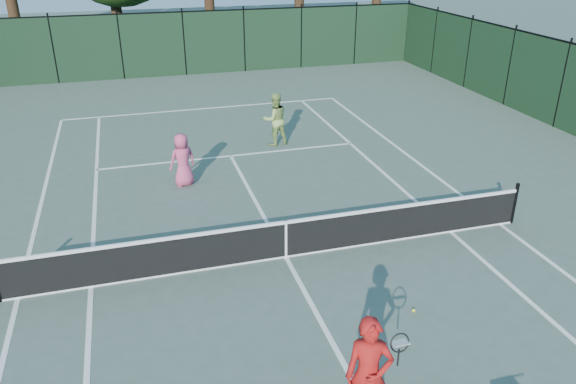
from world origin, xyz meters
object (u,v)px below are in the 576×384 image
object	(u,v)px
coach	(369,375)
loose_ball_midcourt	(414,310)
player_pink	(183,160)
player_green	(275,119)

from	to	relation	value
coach	loose_ball_midcourt	xyz separation A→B (m)	(1.94, 2.19, -0.89)
loose_ball_midcourt	player_pink	bearing A→B (deg)	116.02
player_pink	player_green	world-z (taller)	player_green
coach	loose_ball_midcourt	bearing A→B (deg)	68.43
coach	player_green	xyz separation A→B (m)	(1.81, 11.78, -0.04)
player_green	loose_ball_midcourt	bearing A→B (deg)	81.67
loose_ball_midcourt	player_green	bearing A→B (deg)	90.82
player_pink	loose_ball_midcourt	world-z (taller)	player_pink
player_green	loose_ball_midcourt	world-z (taller)	player_green
coach	player_pink	xyz separation A→B (m)	(-1.53, 9.30, -0.16)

